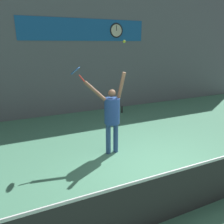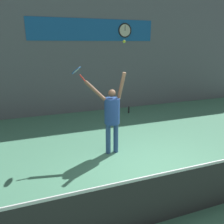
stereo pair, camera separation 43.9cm
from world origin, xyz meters
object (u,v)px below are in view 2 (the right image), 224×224
at_px(tennis_ball, 124,41).
at_px(water_bottle, 129,110).
at_px(tennis_player, 112,114).
at_px(scoreboard_clock, 125,30).
at_px(tennis_racket, 77,71).

relative_size(tennis_ball, water_bottle, 0.22).
bearing_deg(tennis_player, scoreboard_clock, 63.41).
relative_size(scoreboard_clock, tennis_player, 0.27).
relative_size(scoreboard_clock, water_bottle, 1.97).
relative_size(tennis_player, tennis_ball, 32.68).
height_order(scoreboard_clock, tennis_ball, scoreboard_clock).
bearing_deg(scoreboard_clock, tennis_racket, -128.17).
relative_size(tennis_player, water_bottle, 7.32).
xyz_separation_m(scoreboard_clock, water_bottle, (-0.10, -0.81, -3.23)).
distance_m(scoreboard_clock, water_bottle, 3.34).
bearing_deg(tennis_ball, tennis_player, 149.31).
xyz_separation_m(tennis_player, tennis_racket, (-0.77, 0.44, 1.08)).
relative_size(tennis_player, tennis_racket, 5.61).
bearing_deg(tennis_racket, tennis_ball, -29.80).
bearing_deg(water_bottle, tennis_racket, -134.66).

